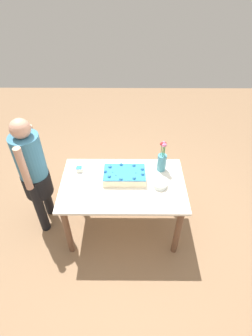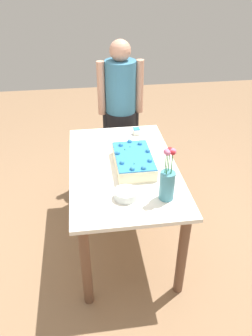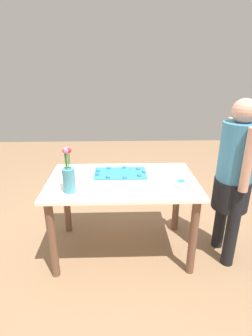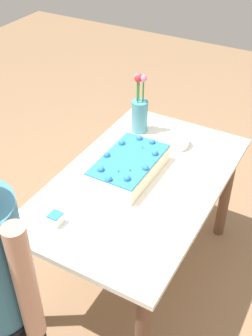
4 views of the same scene
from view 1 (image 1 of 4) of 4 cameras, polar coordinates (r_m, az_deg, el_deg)
ground_plane at (r=3.40m, az=-0.60°, el=-12.52°), size 8.00×8.00×0.00m
dining_table at (r=2.91m, az=-0.69°, el=-5.24°), size 1.34×0.82×0.76m
sheet_cake at (r=2.83m, az=-0.35°, el=-1.58°), size 0.46×0.28×0.12m
serving_plate_with_slice at (r=2.98m, az=-10.10°, el=-0.60°), size 0.22×0.22×0.07m
cake_knife at (r=2.77m, az=-9.33°, el=-5.00°), size 0.23×0.09×0.00m
flower_vase at (r=2.92m, az=7.83°, el=1.65°), size 0.10×0.10×0.38m
fruit_bowl at (r=2.79m, az=7.35°, el=-3.50°), size 0.16×0.16×0.06m
person_standing at (r=3.00m, az=-19.51°, el=-0.52°), size 0.31×0.45×1.49m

